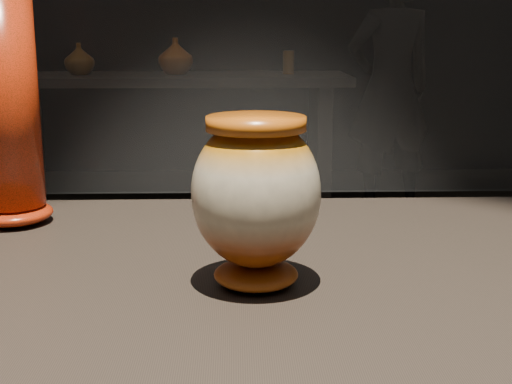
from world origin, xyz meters
TOP-DOWN VIEW (x-y plane):
  - main_vase at (-0.00, 0.00)m, footprint 0.17×0.17m
  - tall_vase at (-0.35, 0.26)m, footprint 0.13×0.13m
  - back_shelf at (-0.39, 3.34)m, footprint 2.00×0.60m
  - back_vase_left at (-0.90, 3.34)m, footprint 0.23×0.23m
  - back_vase_mid at (-0.36, 3.35)m, footprint 0.27×0.27m
  - back_vase_right at (0.28, 3.36)m, footprint 0.06×0.06m
  - visitor at (0.93, 3.63)m, footprint 0.66×0.53m

SIDE VIEW (x-z plane):
  - back_shelf at x=-0.39m, z-range 0.19..1.09m
  - visitor at x=0.93m, z-range 0.00..1.58m
  - back_vase_right at x=0.28m, z-range 0.90..1.03m
  - back_vase_left at x=-0.90m, z-range 0.90..1.07m
  - back_vase_mid at x=-0.36m, z-range 0.90..1.10m
  - main_vase at x=0.00m, z-range 0.91..1.10m
  - tall_vase at x=-0.35m, z-range 0.89..1.25m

